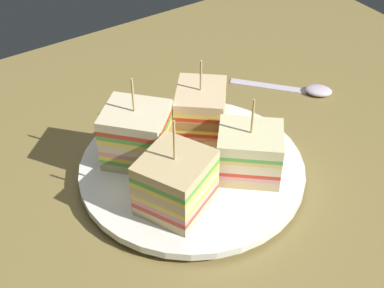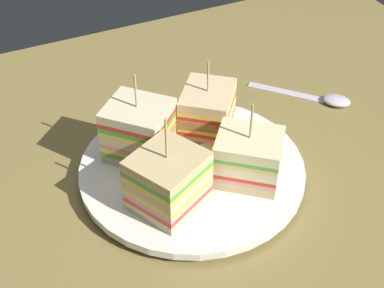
{
  "view_description": "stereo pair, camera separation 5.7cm",
  "coord_description": "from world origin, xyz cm",
  "px_view_note": "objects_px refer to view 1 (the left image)",
  "views": [
    {
      "loc": [
        24.06,
        36.6,
        41.24
      ],
      "look_at": [
        0.0,
        0.0,
        4.63
      ],
      "focal_mm": 50.57,
      "sensor_mm": 36.0,
      "label": 1
    },
    {
      "loc": [
        19.1,
        39.41,
        41.24
      ],
      "look_at": [
        0.0,
        0.0,
        4.63
      ],
      "focal_mm": 50.57,
      "sensor_mm": 36.0,
      "label": 2
    }
  ],
  "objects_px": {
    "sandwich_wedge_1": "(249,153)",
    "sandwich_wedge_2": "(200,111)",
    "sandwich_wedge_0": "(176,182)",
    "spoon": "(306,89)",
    "plate": "(192,169)",
    "sandwich_wedge_3": "(137,135)",
    "chip_pile": "(210,153)"
  },
  "relations": [
    {
      "from": "sandwich_wedge_1",
      "to": "sandwich_wedge_2",
      "type": "bearing_deg",
      "value": -48.26
    },
    {
      "from": "sandwich_wedge_0",
      "to": "spoon",
      "type": "bearing_deg",
      "value": -7.01
    },
    {
      "from": "plate",
      "to": "sandwich_wedge_0",
      "type": "distance_m",
      "value": 0.07
    },
    {
      "from": "sandwich_wedge_1",
      "to": "spoon",
      "type": "relative_size",
      "value": 0.82
    },
    {
      "from": "plate",
      "to": "sandwich_wedge_0",
      "type": "xyz_separation_m",
      "value": [
        0.05,
        0.04,
        0.04
      ]
    },
    {
      "from": "sandwich_wedge_0",
      "to": "sandwich_wedge_3",
      "type": "xyz_separation_m",
      "value": [
        -0.0,
        -0.08,
        0.0
      ]
    },
    {
      "from": "chip_pile",
      "to": "sandwich_wedge_3",
      "type": "bearing_deg",
      "value": -34.36
    },
    {
      "from": "plate",
      "to": "chip_pile",
      "type": "xyz_separation_m",
      "value": [
        -0.02,
        0.0,
        0.01
      ]
    },
    {
      "from": "sandwich_wedge_2",
      "to": "sandwich_wedge_0",
      "type": "bearing_deg",
      "value": -6.35
    },
    {
      "from": "sandwich_wedge_0",
      "to": "sandwich_wedge_2",
      "type": "bearing_deg",
      "value": 17.8
    },
    {
      "from": "chip_pile",
      "to": "sandwich_wedge_0",
      "type": "bearing_deg",
      "value": 29.45
    },
    {
      "from": "sandwich_wedge_3",
      "to": "spoon",
      "type": "relative_size",
      "value": 0.9
    },
    {
      "from": "sandwich_wedge_1",
      "to": "sandwich_wedge_0",
      "type": "bearing_deg",
      "value": 38.84
    },
    {
      "from": "sandwich_wedge_0",
      "to": "sandwich_wedge_2",
      "type": "distance_m",
      "value": 0.12
    },
    {
      "from": "sandwich_wedge_0",
      "to": "spoon",
      "type": "distance_m",
      "value": 0.28
    },
    {
      "from": "sandwich_wedge_1",
      "to": "plate",
      "type": "bearing_deg",
      "value": -3.58
    },
    {
      "from": "sandwich_wedge_2",
      "to": "spoon",
      "type": "distance_m",
      "value": 0.18
    },
    {
      "from": "chip_pile",
      "to": "spoon",
      "type": "height_order",
      "value": "chip_pile"
    },
    {
      "from": "chip_pile",
      "to": "spoon",
      "type": "distance_m",
      "value": 0.2
    },
    {
      "from": "plate",
      "to": "sandwich_wedge_2",
      "type": "distance_m",
      "value": 0.07
    },
    {
      "from": "sandwich_wedge_3",
      "to": "chip_pile",
      "type": "relative_size",
      "value": 2.08
    },
    {
      "from": "plate",
      "to": "spoon",
      "type": "distance_m",
      "value": 0.23
    },
    {
      "from": "plate",
      "to": "sandwich_wedge_0",
      "type": "bearing_deg",
      "value": 41.52
    },
    {
      "from": "sandwich_wedge_3",
      "to": "spoon",
      "type": "xyz_separation_m",
      "value": [
        -0.26,
        -0.01,
        -0.04
      ]
    },
    {
      "from": "sandwich_wedge_1",
      "to": "sandwich_wedge_3",
      "type": "relative_size",
      "value": 0.91
    },
    {
      "from": "sandwich_wedge_0",
      "to": "sandwich_wedge_2",
      "type": "xyz_separation_m",
      "value": [
        -0.09,
        -0.08,
        -0.0
      ]
    },
    {
      "from": "sandwich_wedge_1",
      "to": "sandwich_wedge_3",
      "type": "bearing_deg",
      "value": -4.51
    },
    {
      "from": "sandwich_wedge_1",
      "to": "sandwich_wedge_2",
      "type": "xyz_separation_m",
      "value": [
        0.0,
        -0.09,
        0.0
      ]
    },
    {
      "from": "sandwich_wedge_3",
      "to": "plate",
      "type": "bearing_deg",
      "value": 1.29
    },
    {
      "from": "sandwich_wedge_1",
      "to": "chip_pile",
      "type": "xyz_separation_m",
      "value": [
        0.02,
        -0.04,
        -0.02
      ]
    },
    {
      "from": "sandwich_wedge_1",
      "to": "sandwich_wedge_2",
      "type": "height_order",
      "value": "same"
    },
    {
      "from": "sandwich_wedge_0",
      "to": "sandwich_wedge_3",
      "type": "height_order",
      "value": "sandwich_wedge_0"
    }
  ]
}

